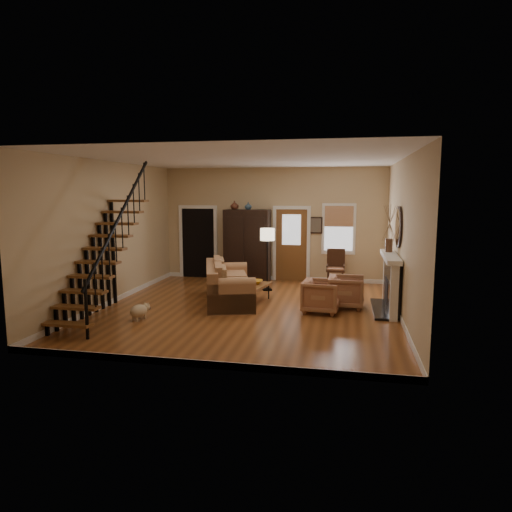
% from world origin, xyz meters
% --- Properties ---
extents(room, '(7.00, 7.33, 3.30)m').
position_xyz_m(room, '(-0.41, 1.76, 1.51)').
color(room, brown).
rests_on(room, ground).
extents(staircase, '(0.94, 2.80, 3.20)m').
position_xyz_m(staircase, '(-2.78, -1.30, 1.60)').
color(staircase, brown).
rests_on(staircase, ground).
extents(fireplace, '(0.33, 1.95, 2.30)m').
position_xyz_m(fireplace, '(3.13, 0.50, 0.74)').
color(fireplace, black).
rests_on(fireplace, ground).
extents(armoire, '(1.30, 0.60, 2.10)m').
position_xyz_m(armoire, '(-0.70, 3.15, 1.05)').
color(armoire, black).
rests_on(armoire, ground).
extents(vase_a, '(0.24, 0.24, 0.25)m').
position_xyz_m(vase_a, '(-1.05, 3.05, 2.22)').
color(vase_a, '#4C2619').
rests_on(vase_a, armoire).
extents(vase_b, '(0.20, 0.20, 0.21)m').
position_xyz_m(vase_b, '(-0.65, 3.05, 2.21)').
color(vase_b, '#334C60').
rests_on(vase_b, armoire).
extents(sofa, '(1.71, 2.61, 0.90)m').
position_xyz_m(sofa, '(-0.59, 0.56, 0.45)').
color(sofa, '#9B6C46').
rests_on(sofa, ground).
extents(coffee_table, '(0.84, 1.20, 0.42)m').
position_xyz_m(coffee_table, '(-0.06, 0.65, 0.21)').
color(coffee_table, brown).
rests_on(coffee_table, ground).
extents(bowl, '(0.37, 0.37, 0.09)m').
position_xyz_m(bowl, '(-0.01, 0.80, 0.46)').
color(bowl, orange).
rests_on(bowl, coffee_table).
extents(books, '(0.20, 0.27, 0.05)m').
position_xyz_m(books, '(-0.18, 0.35, 0.44)').
color(books, beige).
rests_on(books, coffee_table).
extents(armchair_left, '(0.85, 0.83, 0.71)m').
position_xyz_m(armchair_left, '(1.61, 0.06, 0.36)').
color(armchair_left, brown).
rests_on(armchair_left, ground).
extents(armchair_right, '(0.82, 0.80, 0.72)m').
position_xyz_m(armchair_right, '(2.14, 0.59, 0.36)').
color(armchair_right, brown).
rests_on(armchair_right, ground).
extents(floor_lamp, '(0.47, 0.47, 1.65)m').
position_xyz_m(floor_lamp, '(0.08, 2.04, 0.83)').
color(floor_lamp, black).
rests_on(floor_lamp, ground).
extents(side_chair, '(0.54, 0.54, 1.02)m').
position_xyz_m(side_chair, '(1.85, 2.95, 0.51)').
color(side_chair, '#371F11').
rests_on(side_chair, ground).
extents(dog, '(0.41, 0.52, 0.33)m').
position_xyz_m(dog, '(-2.02, -1.27, 0.16)').
color(dog, beige).
rests_on(dog, ground).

